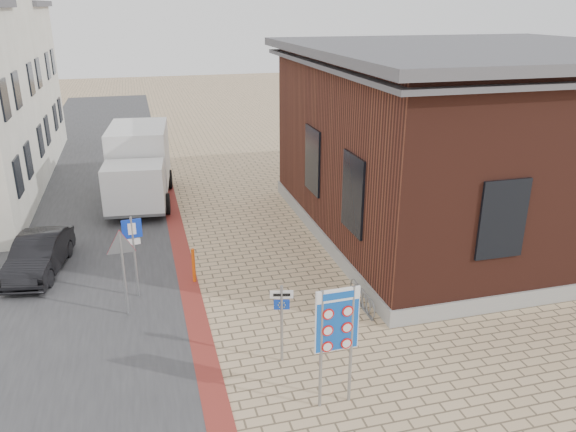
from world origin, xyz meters
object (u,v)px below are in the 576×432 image
bollard (194,266)px  sedan (39,255)px  essen_sign (282,313)px  parking_sign (133,243)px  border_sign (337,323)px  box_truck (139,165)px

bollard → sedan: bearing=157.3°
bollard → essen_sign: bearing=-71.3°
essen_sign → parking_sign: bearing=141.4°
border_sign → essen_sign: size_ratio=1.37×
sedan → box_truck: box_truck is taller
box_truck → sedan: bearing=-111.5°
border_sign → box_truck: bearing=102.3°
sedan → border_sign: border_sign is taller
parking_sign → bollard: bearing=9.4°
sedan → parking_sign: (3.00, -2.47, 1.10)m
border_sign → essen_sign: (-0.71, 1.80, -0.69)m
border_sign → parking_sign: (-4.00, 6.00, -0.28)m
box_truck → parking_sign: (-0.32, -8.94, 0.10)m
bollard → box_truck: bearing=99.3°
sedan → box_truck: bearing=72.2°
sedan → essen_sign: (6.29, -6.67, 0.69)m
parking_sign → sedan: bearing=133.6°
border_sign → essen_sign: border_sign is taller
sedan → border_sign: 11.07m
sedan → bollard: (4.70, -1.97, -0.06)m
box_truck → border_sign: 15.40m
parking_sign → border_sign: bearing=-63.3°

